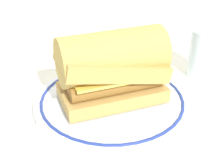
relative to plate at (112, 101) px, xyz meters
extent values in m
plane|color=silver|center=(0.01, -0.04, -0.01)|extent=(1.50, 1.50, 0.00)
cylinder|color=white|center=(0.00, 0.00, 0.00)|extent=(0.30, 0.30, 0.01)
torus|color=navy|center=(0.00, 0.00, 0.00)|extent=(0.27, 0.27, 0.01)
cube|color=tan|center=(0.00, 0.00, 0.02)|extent=(0.21, 0.15, 0.03)
cylinder|color=brown|center=(0.01, -0.03, 0.05)|extent=(0.17, 0.07, 0.03)
cylinder|color=brown|center=(0.00, 0.00, 0.05)|extent=(0.17, 0.07, 0.03)
cylinder|color=brown|center=(-0.01, 0.03, 0.05)|extent=(0.17, 0.07, 0.03)
cube|color=#EFC64C|center=(0.00, 0.00, 0.06)|extent=(0.18, 0.13, 0.01)
cube|color=tan|center=(0.00, 0.00, 0.08)|extent=(0.21, 0.15, 0.07)
cylinder|color=tan|center=(0.00, 0.00, 0.10)|extent=(0.21, 0.13, 0.09)
cylinder|color=silver|center=(0.20, 0.10, 0.04)|extent=(0.06, 0.06, 0.10)
cylinder|color=gold|center=(0.20, 0.10, 0.03)|extent=(0.05, 0.05, 0.07)
camera|label=1|loc=(-0.05, -0.52, 0.35)|focal=52.83mm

